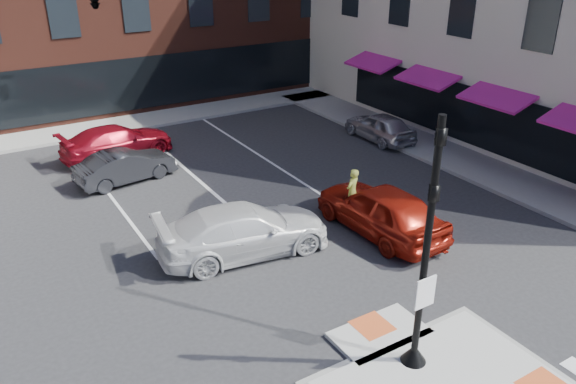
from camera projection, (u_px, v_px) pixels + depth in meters
ground at (425, 375)px, 12.88m from camera, size 120.00×120.00×0.00m
refuge_island at (433, 380)px, 12.66m from camera, size 5.40×4.65×0.13m
sidewalk_e at (443, 152)px, 25.70m from camera, size 3.00×24.00×0.15m
sidewalk_n at (184, 113)px, 31.29m from camera, size 26.00×3.00×0.15m
signal_pole at (423, 280)px, 12.20m from camera, size 0.60×0.60×5.98m
mast_arm_signal at (59, 15)px, 22.55m from camera, size 6.10×2.24×8.00m
red_sedan at (381, 209)px, 18.67m from camera, size 2.21×5.10×1.71m
white_pickup at (244, 230)px, 17.49m from camera, size 5.69×2.89×1.58m
bg_car_dark at (126, 166)px, 22.63m from camera, size 4.16×1.98×1.32m
bg_car_silver at (380, 127)px, 27.15m from camera, size 1.61×4.00×1.36m
bg_car_red at (117, 142)px, 25.09m from camera, size 5.20×2.65×1.44m
cyclist at (351, 206)px, 19.23m from camera, size 1.12×1.70×2.06m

